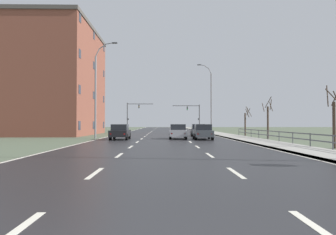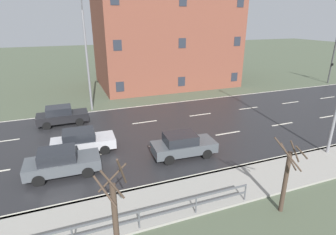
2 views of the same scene
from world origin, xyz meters
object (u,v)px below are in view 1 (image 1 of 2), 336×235
car_near_left (178,131)px  brick_building (55,81)px  car_far_right (203,132)px  car_near_right (198,130)px  street_lamp_foreground (336,43)px  traffic_signal_left (132,112)px  street_lamp_midground (210,100)px  traffic_signal_right (194,113)px  car_distant (120,132)px  street_lamp_left_bank (97,91)px

car_near_left → brick_building: size_ratio=0.24×
car_far_right → car_near_right: 7.36m
street_lamp_foreground → traffic_signal_left: (-14.27, 52.42, -1.04)m
street_lamp_midground → traffic_signal_right: (-0.75, 17.64, -1.56)m
traffic_signal_right → car_near_left: size_ratio=1.43×
traffic_signal_right → car_distant: bearing=-108.2°
street_lamp_midground → car_far_right: bearing=-101.9°
traffic_signal_right → street_lamp_midground: bearing=-87.6°
street_lamp_left_bank → traffic_signal_left: 32.13m
street_lamp_midground → street_lamp_left_bank: bearing=-137.8°
street_lamp_midground → traffic_signal_right: size_ratio=1.86×
traffic_signal_right → car_near_right: 27.01m
street_lamp_foreground → car_distant: street_lamp_foreground is taller
street_lamp_foreground → brick_building: size_ratio=0.60×
car_near_right → street_lamp_foreground: bearing=-79.9°
car_near_left → car_near_right: (2.90, 6.02, 0.00)m
traffic_signal_left → car_near_right: 30.04m
traffic_signal_right → brick_building: size_ratio=0.34×
traffic_signal_left → brick_building: brick_building is taller
street_lamp_left_bank → car_near_right: (11.87, 4.46, -4.47)m
traffic_signal_right → car_far_right: bearing=-94.6°
street_lamp_left_bank → traffic_signal_left: (0.63, 32.11, -1.15)m
traffic_signal_right → brick_building: brick_building is taller
street_lamp_foreground → street_lamp_left_bank: 25.19m
car_distant → brick_building: bearing=130.2°
car_near_left → street_lamp_left_bank: bearing=172.0°
car_distant → car_near_right: bearing=38.8°
street_lamp_foreground → brick_building: (-23.56, 31.15, 2.75)m
street_lamp_foreground → car_near_right: bearing=96.9°
street_lamp_left_bank → car_near_left: 10.14m
car_far_right → street_lamp_foreground: bearing=-77.2°
street_lamp_left_bank → car_distant: size_ratio=2.62×
street_lamp_left_bank → car_near_right: 13.45m
street_lamp_midground → brick_building: size_ratio=0.63×
car_far_right → car_distant: same height
traffic_signal_right → car_far_right: (-2.73, -34.08, -3.07)m
car_near_right → car_far_right: bearing=-90.2°
street_lamp_midground → car_far_right: street_lamp_midground is taller
street_lamp_foreground → car_distant: 21.63m
street_lamp_midground → street_lamp_left_bank: (-14.91, -13.55, -0.16)m
traffic_signal_left → car_far_right: (10.82, -35.00, -3.32)m
traffic_signal_left → car_distant: (2.39, -34.88, -3.32)m
car_far_right → street_lamp_midground: bearing=79.7°
street_lamp_midground → car_distant: bearing=-126.1°
street_lamp_foreground → traffic_signal_left: bearing=105.2°
street_lamp_midground → car_near_left: size_ratio=2.66×
traffic_signal_right → traffic_signal_left: 13.58m
street_lamp_midground → brick_building: brick_building is taller
car_near_right → brick_building: 22.65m
car_far_right → brick_building: size_ratio=0.24×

